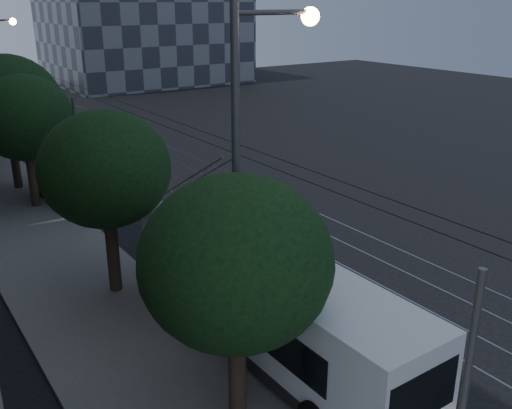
{
  "coord_description": "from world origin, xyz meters",
  "views": [
    {
      "loc": [
        -12.71,
        -14.55,
        9.92
      ],
      "look_at": [
        -0.24,
        3.54,
        2.01
      ],
      "focal_mm": 40.0,
      "sensor_mm": 36.0,
      "label": 1
    }
  ],
  "objects": [
    {
      "name": "car_white_c",
      "position": [
        -3.08,
        28.14,
        0.63
      ],
      "size": [
        2.16,
        4.01,
        1.26
      ],
      "primitive_type": "imported",
      "rotation": [
        0.0,
        0.0,
        0.23
      ],
      "color": "#AFAFB3",
      "rests_on": "ground"
    },
    {
      "name": "car_white_d",
      "position": [
        -3.36,
        29.5,
        0.78
      ],
      "size": [
        2.58,
        4.81,
        1.55
      ],
      "primitive_type": "imported",
      "rotation": [
        0.0,
        0.0,
        -0.17
      ],
      "color": "white",
      "rests_on": "ground"
    },
    {
      "name": "tree_1",
      "position": [
        -6.5,
        3.3,
        4.59
      ],
      "size": [
        4.39,
        4.39,
        6.59
      ],
      "color": "black",
      "rests_on": "ground"
    },
    {
      "name": "overhead_wires",
      "position": [
        -4.97,
        20.0,
        3.47
      ],
      "size": [
        2.23,
        90.0,
        6.0
      ],
      "color": "black",
      "rests_on": "ground"
    },
    {
      "name": "tree_0",
      "position": [
        -6.5,
        -4.75,
        4.35
      ],
      "size": [
        4.45,
        4.45,
        6.38
      ],
      "color": "black",
      "rests_on": "ground"
    },
    {
      "name": "streetlamp_near",
      "position": [
        -5.39,
        -3.71,
        6.05
      ],
      "size": [
        2.43,
        0.44,
        10.05
      ],
      "color": "#515153",
      "rests_on": "ground"
    },
    {
      "name": "tree_2",
      "position": [
        -6.5,
        14.0,
        4.59
      ],
      "size": [
        4.58,
        4.58,
        6.67
      ],
      "color": "black",
      "rests_on": "ground"
    },
    {
      "name": "pickup_silver",
      "position": [
        -4.3,
        13.5,
        0.84
      ],
      "size": [
        3.78,
        6.46,
        1.69
      ],
      "primitive_type": "imported",
      "rotation": [
        0.0,
        0.0,
        0.17
      ],
      "color": "#97999E",
      "rests_on": "ground"
    },
    {
      "name": "tree_3",
      "position": [
        -6.5,
        17.63,
        4.78
      ],
      "size": [
        5.67,
        5.67,
        7.34
      ],
      "color": "black",
      "rests_on": "ground"
    },
    {
      "name": "car_white_b",
      "position": [
        -3.2,
        24.0,
        0.73
      ],
      "size": [
        2.59,
        5.23,
        1.46
      ],
      "primitive_type": "imported",
      "rotation": [
        0.0,
        0.0,
        -0.11
      ],
      "color": "white",
      "rests_on": "ground"
    },
    {
      "name": "trolleybus",
      "position": [
        -4.1,
        -2.37,
        1.65
      ],
      "size": [
        2.66,
        12.07,
        5.63
      ],
      "rotation": [
        0.0,
        0.0,
        0.01
      ],
      "color": "silver",
      "rests_on": "ground"
    },
    {
      "name": "car_white_a",
      "position": [
        -2.87,
        16.2,
        0.67
      ],
      "size": [
        2.94,
        4.27,
        1.35
      ],
      "primitive_type": "imported",
      "rotation": [
        0.0,
        0.0,
        0.38
      ],
      "color": "silver",
      "rests_on": "ground"
    },
    {
      "name": "tram_rails",
      "position": [
        2.5,
        20.0,
        0.01
      ],
      "size": [
        4.52,
        90.0,
        0.02
      ],
      "color": "gray",
      "rests_on": "ground"
    },
    {
      "name": "ground",
      "position": [
        0.0,
        0.0,
        0.0
      ],
      "size": [
        120.0,
        120.0,
        0.0
      ],
      "primitive_type": "plane",
      "color": "black",
      "rests_on": "ground"
    }
  ]
}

